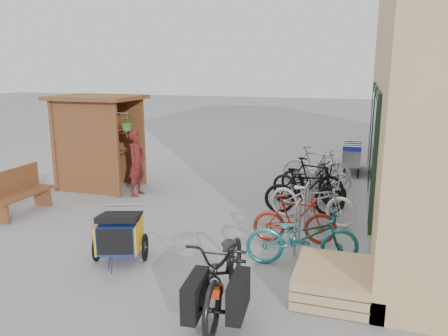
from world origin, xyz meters
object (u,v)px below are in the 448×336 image
(child_trailer, at_px, (120,233))
(bike_1, at_px, (295,219))
(pallet_stack, at_px, (332,281))
(person_kiosk, at_px, (137,163))
(shopping_carts, at_px, (352,154))
(bike_3, at_px, (304,192))
(cargo_bike, at_px, (225,271))
(bike_6, at_px, (321,175))
(bike_2, at_px, (312,199))
(bike_7, at_px, (316,166))
(bike_4, at_px, (309,183))
(bike_0, at_px, (302,236))
(bike_5, at_px, (311,178))
(bench, at_px, (18,191))
(kiosk, at_px, (95,129))

(child_trailer, height_order, bike_1, bike_1)
(pallet_stack, bearing_deg, person_kiosk, 144.35)
(shopping_carts, xyz_separation_m, bike_3, (-0.84, -4.44, -0.04))
(shopping_carts, xyz_separation_m, cargo_bike, (-1.29, -8.53, -0.02))
(cargo_bike, bearing_deg, bike_6, 79.11)
(shopping_carts, bearing_deg, person_kiosk, -139.79)
(bike_2, distance_m, bike_7, 2.87)
(bike_4, bearing_deg, bike_2, -155.21)
(child_trailer, height_order, bike_0, bike_0)
(bike_5, bearing_deg, bike_7, 18.71)
(bench, xyz_separation_m, cargo_bike, (5.39, -2.29, 0.03))
(bike_6, bearing_deg, pallet_stack, -169.93)
(bike_0, distance_m, bike_6, 4.46)
(shopping_carts, distance_m, bike_1, 6.09)
(cargo_bike, bearing_deg, shopping_carts, 76.20)
(bike_0, bearing_deg, bike_2, -13.19)
(bike_0, bearing_deg, bike_5, -10.97)
(bench, xyz_separation_m, bike_0, (6.14, -0.64, -0.03))
(pallet_stack, relative_size, bike_6, 0.78)
(bench, xyz_separation_m, bike_1, (5.89, 0.20, -0.05))
(person_kiosk, height_order, bike_3, person_kiosk)
(bench, distance_m, bike_1, 5.90)
(child_trailer, bearing_deg, bike_5, 41.09)
(pallet_stack, relative_size, person_kiosk, 0.73)
(cargo_bike, distance_m, person_kiosk, 5.69)
(person_kiosk, xyz_separation_m, bike_5, (4.11, 1.05, -0.33))
(bike_1, relative_size, bike_5, 0.91)
(bike_6, height_order, bike_7, bike_7)
(cargo_bike, relative_size, bike_0, 1.18)
(bench, xyz_separation_m, bike_5, (5.84, 3.10, -0.01))
(person_kiosk, distance_m, bike_1, 4.57)
(pallet_stack, xyz_separation_m, bike_5, (-0.84, 4.60, 0.28))
(cargo_bike, bearing_deg, bike_7, 81.08)
(bike_7, bearing_deg, bike_2, -172.97)
(bike_4, bearing_deg, kiosk, 107.83)
(kiosk, bearing_deg, child_trailer, -52.29)
(bike_5, bearing_deg, bike_0, -157.80)
(bike_0, distance_m, bike_7, 4.93)
(bike_0, bearing_deg, child_trailer, 88.91)
(bike_0, bearing_deg, pallet_stack, -163.61)
(bike_6, bearing_deg, bike_5, 170.37)
(child_trailer, bearing_deg, cargo_bike, -43.03)
(pallet_stack, bearing_deg, shopping_carts, 90.00)
(person_kiosk, height_order, bike_6, person_kiosk)
(bike_4, distance_m, bike_5, 0.41)
(bike_4, xyz_separation_m, bike_5, (0.02, 0.41, 0.02))
(shopping_carts, bearing_deg, bike_6, -105.75)
(bike_1, bearing_deg, person_kiosk, 56.23)
(bike_3, height_order, bike_7, bike_7)
(bike_2, bearing_deg, bike_4, 25.97)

